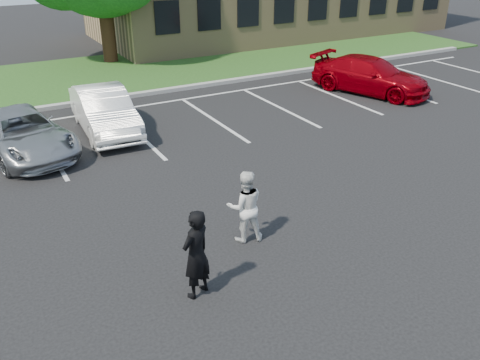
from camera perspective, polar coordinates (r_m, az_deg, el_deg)
name	(u,v)px	position (r m, az deg, el deg)	size (l,w,h in m)	color
ground_plane	(264,253)	(10.61, 2.66, -8.16)	(90.00, 90.00, 0.00)	black
curb	(103,99)	(20.83, -15.08, 8.73)	(40.00, 0.30, 0.15)	gray
grass_strip	(79,77)	(24.61, -17.60, 10.92)	(44.00, 8.00, 0.08)	#1C4314
stall_lines	(166,118)	(18.45, -8.32, 6.94)	(34.00, 5.36, 0.01)	silver
man_black_suit	(196,254)	(9.06, -4.96, -8.29)	(0.63, 0.41, 1.73)	black
man_white_shirt	(245,206)	(10.63, 0.57, -2.98)	(0.78, 0.61, 1.60)	silver
car_silver_minivan	(22,133)	(16.32, -23.32, 4.83)	(2.11, 4.58, 1.27)	#97999E
car_white_sedan	(104,111)	(17.30, -14.98, 7.51)	(1.52, 4.36, 1.44)	white
car_red_compact	(370,75)	(21.81, 14.43, 11.31)	(1.99, 4.89, 1.42)	#880009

